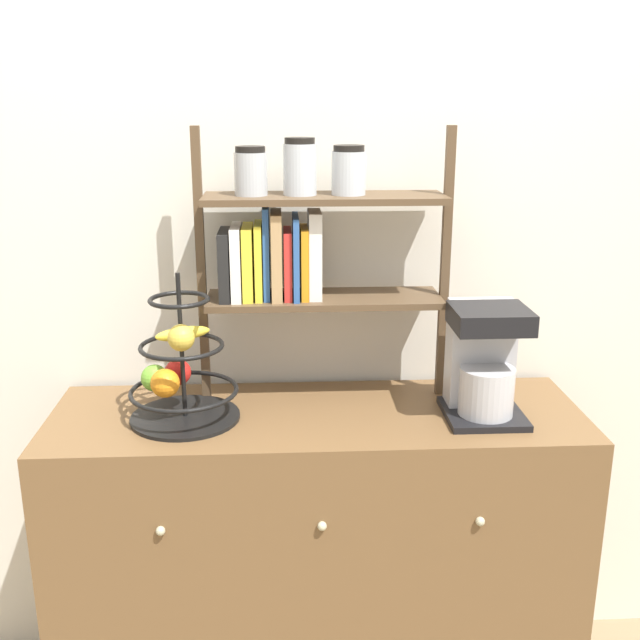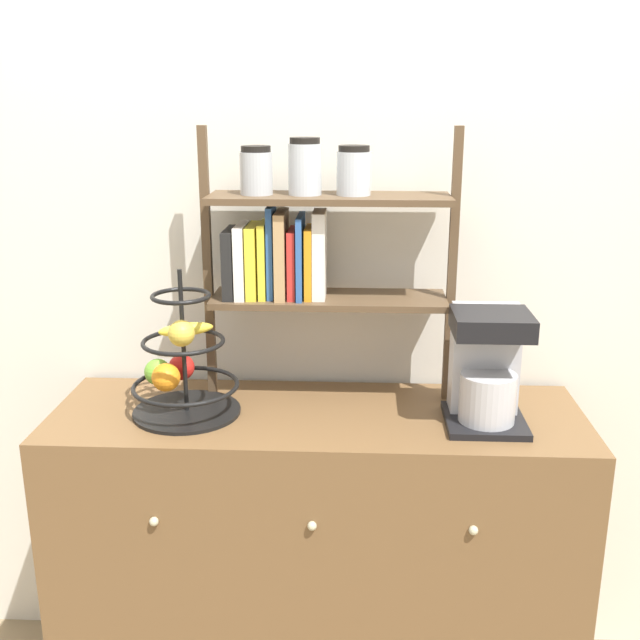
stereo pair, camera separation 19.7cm
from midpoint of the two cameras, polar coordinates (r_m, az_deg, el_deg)
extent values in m
cube|color=silver|center=(2.22, 2.72, 4.92)|extent=(7.00, 0.05, 2.60)
cube|color=brown|center=(2.29, 2.38, -17.72)|extent=(1.46, 0.47, 0.92)
sphere|color=#B2AD8C|center=(1.99, -9.70, -14.98)|extent=(0.02, 0.02, 0.02)
sphere|color=#B2AD8C|center=(1.94, 2.40, -15.48)|extent=(0.02, 0.02, 0.02)
sphere|color=#B2AD8C|center=(1.98, 14.53, -15.33)|extent=(0.02, 0.02, 0.02)
cube|color=black|center=(2.07, 15.14, -7.46)|extent=(0.21, 0.22, 0.02)
cube|color=#B7B7BC|center=(2.06, 15.12, -2.86)|extent=(0.18, 0.09, 0.29)
cylinder|color=#B7B7BC|center=(2.02, 15.41, -5.77)|extent=(0.15, 0.15, 0.13)
cube|color=black|center=(1.96, 15.79, -0.30)|extent=(0.20, 0.17, 0.06)
cylinder|color=black|center=(2.08, -7.42, -6.98)|extent=(0.29, 0.29, 0.01)
cylinder|color=black|center=(2.01, -7.63, -1.69)|extent=(0.01, 0.01, 0.39)
torus|color=black|center=(2.05, -7.50, -5.03)|extent=(0.29, 0.29, 0.01)
torus|color=black|center=(2.01, -7.63, -1.69)|extent=(0.22, 0.22, 0.01)
torus|color=black|center=(1.97, -7.77, 1.79)|extent=(0.16, 0.16, 0.01)
sphere|color=red|center=(2.08, -7.86, -3.63)|extent=(0.07, 0.07, 0.07)
sphere|color=#6BAD33|center=(2.06, -9.61, -3.97)|extent=(0.07, 0.07, 0.07)
sphere|color=orange|center=(2.01, -8.92, -4.39)|extent=(0.08, 0.08, 0.08)
ellipsoid|color=yellow|center=(2.04, -7.47, -0.75)|extent=(0.15, 0.09, 0.04)
sphere|color=gold|center=(1.96, -7.71, -1.06)|extent=(0.07, 0.07, 0.07)
cube|color=brown|center=(2.09, -5.90, 4.08)|extent=(0.02, 0.02, 0.76)
cube|color=brown|center=(2.10, 12.71, 3.80)|extent=(0.02, 0.02, 0.76)
cube|color=brown|center=(2.09, 3.38, 1.54)|extent=(0.65, 0.20, 0.02)
cube|color=brown|center=(2.04, 3.52, 9.22)|extent=(0.65, 0.20, 0.02)
cube|color=black|center=(2.08, -4.11, 4.37)|extent=(0.03, 0.16, 0.19)
cube|color=white|center=(2.08, -3.24, 4.54)|extent=(0.03, 0.16, 0.20)
cube|color=yellow|center=(2.07, -2.39, 4.52)|extent=(0.03, 0.15, 0.20)
cube|color=yellow|center=(2.07, -1.57, 4.61)|extent=(0.02, 0.14, 0.21)
cube|color=#2D599E|center=(2.06, -0.98, 5.23)|extent=(0.02, 0.13, 0.25)
cube|color=tan|center=(2.06, -0.20, 5.01)|extent=(0.03, 0.16, 0.24)
cube|color=red|center=(2.07, 0.64, 4.34)|extent=(0.02, 0.14, 0.19)
cube|color=#2D599E|center=(2.06, 1.26, 4.85)|extent=(0.02, 0.16, 0.23)
cube|color=orange|center=(2.07, 1.91, 4.41)|extent=(0.02, 0.13, 0.19)
cube|color=white|center=(2.06, 2.85, 4.99)|extent=(0.03, 0.13, 0.24)
cylinder|color=#ADB2B7|center=(2.04, -2.07, 11.09)|extent=(0.09, 0.09, 0.11)
cylinder|color=black|center=(2.03, -2.09, 12.89)|extent=(0.08, 0.08, 0.02)
cylinder|color=silver|center=(2.03, 1.68, 11.38)|extent=(0.09, 0.09, 0.13)
cylinder|color=black|center=(2.02, 1.70, 13.50)|extent=(0.08, 0.08, 0.02)
cylinder|color=silver|center=(2.03, 5.43, 11.04)|extent=(0.09, 0.09, 0.11)
cylinder|color=black|center=(2.03, 5.48, 12.87)|extent=(0.08, 0.08, 0.02)
camera|label=1|loc=(0.10, -87.14, 0.85)|focal=42.00mm
camera|label=2|loc=(0.10, 92.86, -0.85)|focal=42.00mm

